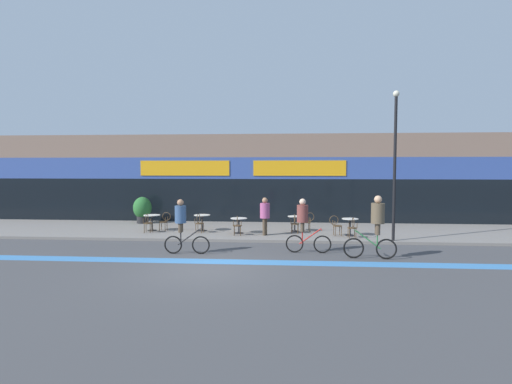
# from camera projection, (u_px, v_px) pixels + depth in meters

# --- Properties ---
(ground_plane) EXTENTS (120.00, 120.00, 0.00)m
(ground_plane) POSITION_uv_depth(u_px,v_px,m) (205.00, 269.00, 12.39)
(ground_plane) COLOR #424244
(sidewalk_slab) EXTENTS (40.00, 5.50, 0.12)m
(sidewalk_slab) POSITION_uv_depth(u_px,v_px,m) (235.00, 231.00, 19.60)
(sidewalk_slab) COLOR slate
(sidewalk_slab) RESTS_ON ground
(storefront_facade) EXTENTS (40.00, 4.06, 5.01)m
(storefront_facade) POSITION_uv_depth(u_px,v_px,m) (245.00, 178.00, 24.13)
(storefront_facade) COLOR #7F6656
(storefront_facade) RESTS_ON ground
(bike_lane_stripe) EXTENTS (36.00, 0.70, 0.01)m
(bike_lane_stripe) POSITION_uv_depth(u_px,v_px,m) (211.00, 261.00, 13.43)
(bike_lane_stripe) COLOR #3D7AB7
(bike_lane_stripe) RESTS_ON ground
(bistro_table_0) EXTENTS (0.79, 0.79, 0.76)m
(bistro_table_0) POSITION_uv_depth(u_px,v_px,m) (152.00, 219.00, 19.16)
(bistro_table_0) COLOR black
(bistro_table_0) RESTS_ON sidewalk_slab
(bistro_table_1) EXTENTS (0.78, 0.78, 0.77)m
(bistro_table_1) POSITION_uv_depth(u_px,v_px,m) (202.00, 219.00, 19.12)
(bistro_table_1) COLOR black
(bistro_table_1) RESTS_ON sidewalk_slab
(bistro_table_2) EXTENTS (0.76, 0.76, 0.71)m
(bistro_table_2) POSITION_uv_depth(u_px,v_px,m) (239.00, 222.00, 18.41)
(bistro_table_2) COLOR black
(bistro_table_2) RESTS_ON sidewalk_slab
(bistro_table_3) EXTENTS (0.67, 0.67, 0.73)m
(bistro_table_3) POSITION_uv_depth(u_px,v_px,m) (295.00, 220.00, 18.97)
(bistro_table_3) COLOR black
(bistro_table_3) RESTS_ON sidewalk_slab
(bistro_table_4) EXTENTS (0.72, 0.72, 0.77)m
(bistro_table_4) POSITION_uv_depth(u_px,v_px,m) (350.00, 223.00, 17.74)
(bistro_table_4) COLOR black
(bistro_table_4) RESTS_ON sidewalk_slab
(cafe_chair_0_near) EXTENTS (0.42, 0.58, 0.90)m
(cafe_chair_0_near) POSITION_uv_depth(u_px,v_px,m) (148.00, 222.00, 18.54)
(cafe_chair_0_near) COLOR #4C3823
(cafe_chair_0_near) RESTS_ON sidewalk_slab
(cafe_chair_0_side) EXTENTS (0.58, 0.42, 0.90)m
(cafe_chair_0_side) POSITION_uv_depth(u_px,v_px,m) (165.00, 220.00, 19.11)
(cafe_chair_0_side) COLOR #4C3823
(cafe_chair_0_side) RESTS_ON sidewalk_slab
(cafe_chair_1_near) EXTENTS (0.45, 0.60, 0.90)m
(cafe_chair_1_near) POSITION_uv_depth(u_px,v_px,m) (199.00, 222.00, 18.50)
(cafe_chair_1_near) COLOR #4C3823
(cafe_chair_1_near) RESTS_ON sidewalk_slab
(cafe_chair_2_near) EXTENTS (0.44, 0.59, 0.90)m
(cafe_chair_2_near) POSITION_uv_depth(u_px,v_px,m) (237.00, 224.00, 17.78)
(cafe_chair_2_near) COLOR #4C3823
(cafe_chair_2_near) RESTS_ON sidewalk_slab
(cafe_chair_3_near) EXTENTS (0.44, 0.59, 0.90)m
(cafe_chair_3_near) POSITION_uv_depth(u_px,v_px,m) (295.00, 222.00, 18.35)
(cafe_chair_3_near) COLOR #4C3823
(cafe_chair_3_near) RESTS_ON sidewalk_slab
(cafe_chair_3_side) EXTENTS (0.60, 0.45, 0.90)m
(cafe_chair_3_side) POSITION_uv_depth(u_px,v_px,m) (308.00, 221.00, 18.93)
(cafe_chair_3_side) COLOR #4C3823
(cafe_chair_3_side) RESTS_ON sidewalk_slab
(cafe_chair_4_near) EXTENTS (0.42, 0.59, 0.90)m
(cafe_chair_4_near) POSITION_uv_depth(u_px,v_px,m) (352.00, 226.00, 17.11)
(cafe_chair_4_near) COLOR #4C3823
(cafe_chair_4_near) RESTS_ON sidewalk_slab
(cafe_chair_4_side) EXTENTS (0.60, 0.46, 0.90)m
(cafe_chair_4_side) POSITION_uv_depth(u_px,v_px,m) (336.00, 224.00, 17.77)
(cafe_chair_4_side) COLOR #4C3823
(cafe_chair_4_side) RESTS_ON sidewalk_slab
(planter_pot) EXTENTS (0.98, 0.98, 1.43)m
(planter_pot) POSITION_uv_depth(u_px,v_px,m) (142.00, 209.00, 21.73)
(planter_pot) COLOR #232326
(planter_pot) RESTS_ON sidewalk_slab
(lamp_post) EXTENTS (0.26, 0.26, 6.17)m
(lamp_post) POSITION_uv_depth(u_px,v_px,m) (395.00, 156.00, 16.37)
(lamp_post) COLOR black
(lamp_post) RESTS_ON sidewalk_slab
(cyclist_0) EXTENTS (1.69, 0.48, 2.01)m
(cyclist_0) POSITION_uv_depth(u_px,v_px,m) (182.00, 223.00, 14.55)
(cyclist_0) COLOR black
(cyclist_0) RESTS_ON ground
(cyclist_1) EXTENTS (1.68, 0.48, 2.02)m
(cyclist_1) POSITION_uv_depth(u_px,v_px,m) (304.00, 222.00, 14.73)
(cyclist_1) COLOR black
(cyclist_1) RESTS_ON ground
(cyclist_2) EXTENTS (1.82, 0.54, 2.20)m
(cyclist_2) POSITION_uv_depth(u_px,v_px,m) (376.00, 222.00, 13.73)
(cyclist_2) COLOR black
(cyclist_2) RESTS_ON ground
(pedestrian_near_end) EXTENTS (0.54, 0.54, 1.69)m
(pedestrian_near_end) POSITION_uv_depth(u_px,v_px,m) (265.00, 213.00, 17.88)
(pedestrian_near_end) COLOR #4C3D2D
(pedestrian_near_end) RESTS_ON sidewalk_slab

